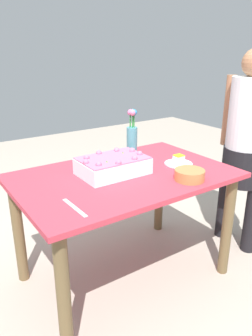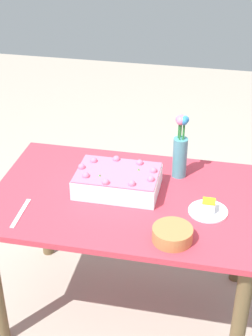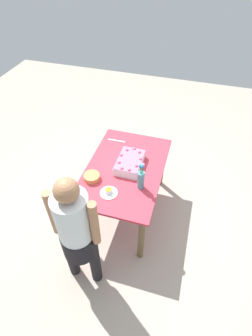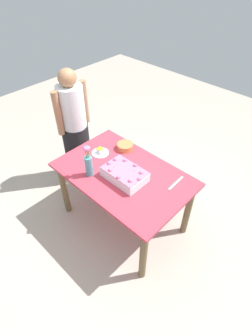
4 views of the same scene
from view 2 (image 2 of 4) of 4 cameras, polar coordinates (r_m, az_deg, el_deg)
The scene contains 7 objects.
ground_plane at distance 3.02m, azimuth 0.11°, elevation -15.03°, with size 8.00×8.00×0.00m, color #AFA292.
dining_table at distance 2.60m, azimuth 0.13°, elevation -5.37°, with size 1.33×0.86×0.75m.
sheet_cake at distance 2.54m, azimuth -0.93°, elevation -1.41°, with size 0.41×0.27×0.13m.
serving_plate_with_slice at distance 2.44m, azimuth 9.10°, elevation -4.50°, with size 0.19×0.19×0.06m.
cake_knife at distance 2.46m, azimuth -11.60°, elevation -4.91°, with size 0.23×0.02×0.00m, color silver.
flower_vase at distance 2.62m, azimuth 6.04°, elevation 2.05°, with size 0.07×0.07×0.34m.
fruit_bowl at distance 2.24m, azimuth 5.16°, elevation -7.33°, with size 0.18×0.18×0.06m, color #BE7642.
Camera 2 is at (-0.43, 2.05, 2.17)m, focal length 55.00 mm.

